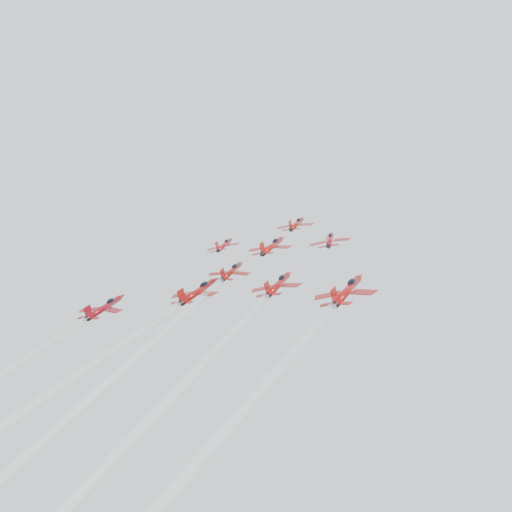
% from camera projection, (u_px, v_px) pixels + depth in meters
% --- Properties ---
extents(jet_lead, '(9.70, 12.36, 8.07)m').
position_uv_depth(jet_lead, '(297.00, 224.00, 143.58)').
color(jet_lead, '#9A190E').
extents(jet_row2_left, '(8.63, 10.99, 7.18)m').
position_uv_depth(jet_row2_left, '(225.00, 245.00, 138.28)').
color(jet_row2_left, '#AF1021').
extents(jet_row2_center, '(10.35, 13.19, 8.61)m').
position_uv_depth(jet_row2_center, '(272.00, 246.00, 126.91)').
color(jet_row2_center, '#B21410').
extents(jet_row2_right, '(8.98, 11.44, 7.47)m').
position_uv_depth(jet_row2_right, '(330.00, 239.00, 121.15)').
color(jet_row2_right, '#B2101A').
extents(jet_center, '(8.87, 82.86, 51.07)m').
position_uv_depth(jet_center, '(108.00, 379.00, 75.65)').
color(jet_center, maroon).
extents(jet_rear_left, '(10.03, 93.74, 57.78)m').
position_uv_depth(jet_rear_left, '(5.00, 452.00, 62.35)').
color(jet_rear_left, maroon).
extents(jet_rear_right, '(9.45, 88.33, 54.44)m').
position_uv_depth(jet_rear_right, '(140.00, 441.00, 58.53)').
color(jet_rear_right, '#A91110').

